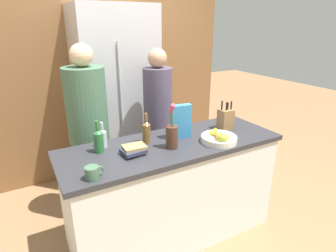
{
  "coord_description": "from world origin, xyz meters",
  "views": [
    {
      "loc": [
        -1.05,
        -1.81,
        1.83
      ],
      "look_at": [
        0.0,
        0.08,
        1.03
      ],
      "focal_mm": 30.0,
      "sensor_mm": 36.0,
      "label": 1
    }
  ],
  "objects_px": {
    "flower_vase": "(172,135)",
    "bottle_vinegar": "(103,137)",
    "fruit_bowl": "(219,138)",
    "book_stack": "(134,150)",
    "coffee_mug": "(93,173)",
    "person_at_sink": "(89,127)",
    "bottle_oil": "(99,140)",
    "refrigerator": "(117,99)",
    "knife_block": "(226,119)",
    "cereal_box": "(181,122)",
    "person_in_blue": "(158,117)",
    "bottle_wine": "(146,131)"
  },
  "relations": [
    {
      "from": "fruit_bowl",
      "to": "book_stack",
      "type": "xyz_separation_m",
      "value": [
        -0.69,
        0.14,
        -0.0
      ]
    },
    {
      "from": "knife_block",
      "to": "person_at_sink",
      "type": "relative_size",
      "value": 0.16
    },
    {
      "from": "refrigerator",
      "to": "book_stack",
      "type": "xyz_separation_m",
      "value": [
        -0.31,
        -1.23,
        -0.07
      ]
    },
    {
      "from": "person_at_sink",
      "to": "person_in_blue",
      "type": "xyz_separation_m",
      "value": [
        0.72,
        0.02,
        -0.03
      ]
    },
    {
      "from": "flower_vase",
      "to": "person_at_sink",
      "type": "height_order",
      "value": "person_at_sink"
    },
    {
      "from": "fruit_bowl",
      "to": "bottle_vinegar",
      "type": "xyz_separation_m",
      "value": [
        -0.85,
        0.37,
        0.05
      ]
    },
    {
      "from": "knife_block",
      "to": "bottle_vinegar",
      "type": "bearing_deg",
      "value": 172.28
    },
    {
      "from": "bottle_wine",
      "to": "refrigerator",
      "type": "bearing_deg",
      "value": 82.8
    },
    {
      "from": "cereal_box",
      "to": "coffee_mug",
      "type": "xyz_separation_m",
      "value": [
        -0.83,
        -0.31,
        -0.1
      ]
    },
    {
      "from": "person_at_sink",
      "to": "flower_vase",
      "type": "bearing_deg",
      "value": -46.54
    },
    {
      "from": "coffee_mug",
      "to": "bottle_vinegar",
      "type": "xyz_separation_m",
      "value": [
        0.2,
        0.44,
        0.04
      ]
    },
    {
      "from": "bottle_vinegar",
      "to": "bottle_oil",
      "type": "bearing_deg",
      "value": -124.52
    },
    {
      "from": "fruit_bowl",
      "to": "flower_vase",
      "type": "distance_m",
      "value": 0.41
    },
    {
      "from": "coffee_mug",
      "to": "book_stack",
      "type": "bearing_deg",
      "value": 29.69
    },
    {
      "from": "fruit_bowl",
      "to": "book_stack",
      "type": "relative_size",
      "value": 1.55
    },
    {
      "from": "flower_vase",
      "to": "bottle_vinegar",
      "type": "xyz_separation_m",
      "value": [
        -0.46,
        0.28,
        -0.03
      ]
    },
    {
      "from": "coffee_mug",
      "to": "person_at_sink",
      "type": "relative_size",
      "value": 0.07
    },
    {
      "from": "flower_vase",
      "to": "bottle_oil",
      "type": "height_order",
      "value": "flower_vase"
    },
    {
      "from": "book_stack",
      "to": "bottle_wine",
      "type": "bearing_deg",
      "value": 40.29
    },
    {
      "from": "bottle_wine",
      "to": "flower_vase",
      "type": "bearing_deg",
      "value": -55.74
    },
    {
      "from": "bottle_wine",
      "to": "coffee_mug",
      "type": "bearing_deg",
      "value": -146.57
    },
    {
      "from": "flower_vase",
      "to": "coffee_mug",
      "type": "bearing_deg",
      "value": -166.1
    },
    {
      "from": "fruit_bowl",
      "to": "bottle_oil",
      "type": "xyz_separation_m",
      "value": [
        -0.91,
        0.29,
        0.06
      ]
    },
    {
      "from": "knife_block",
      "to": "bottle_wine",
      "type": "distance_m",
      "value": 0.77
    },
    {
      "from": "bottle_wine",
      "to": "bottle_vinegar",
      "type": "bearing_deg",
      "value": 165.32
    },
    {
      "from": "bottle_vinegar",
      "to": "bottle_wine",
      "type": "distance_m",
      "value": 0.35
    },
    {
      "from": "knife_block",
      "to": "bottle_oil",
      "type": "bearing_deg",
      "value": 176.52
    },
    {
      "from": "bottle_wine",
      "to": "book_stack",
      "type": "bearing_deg",
      "value": -139.71
    },
    {
      "from": "bottle_oil",
      "to": "refrigerator",
      "type": "bearing_deg",
      "value": 64.01
    },
    {
      "from": "coffee_mug",
      "to": "bottle_oil",
      "type": "relative_size",
      "value": 0.5
    },
    {
      "from": "fruit_bowl",
      "to": "cereal_box",
      "type": "height_order",
      "value": "cereal_box"
    },
    {
      "from": "flower_vase",
      "to": "coffee_mug",
      "type": "relative_size",
      "value": 2.94
    },
    {
      "from": "refrigerator",
      "to": "bottle_oil",
      "type": "bearing_deg",
      "value": -115.99
    },
    {
      "from": "knife_block",
      "to": "coffee_mug",
      "type": "xyz_separation_m",
      "value": [
        -1.3,
        -0.29,
        -0.05
      ]
    },
    {
      "from": "bottle_wine",
      "to": "person_at_sink",
      "type": "xyz_separation_m",
      "value": [
        -0.34,
        0.5,
        -0.07
      ]
    },
    {
      "from": "book_stack",
      "to": "flower_vase",
      "type": "bearing_deg",
      "value": -7.87
    },
    {
      "from": "bottle_wine",
      "to": "person_at_sink",
      "type": "height_order",
      "value": "person_at_sink"
    },
    {
      "from": "knife_block",
      "to": "bottle_vinegar",
      "type": "xyz_separation_m",
      "value": [
        -1.1,
        0.15,
        -0.01
      ]
    },
    {
      "from": "bottle_oil",
      "to": "person_at_sink",
      "type": "xyz_separation_m",
      "value": [
        0.04,
        0.49,
        -0.07
      ]
    },
    {
      "from": "cereal_box",
      "to": "flower_vase",
      "type": "bearing_deg",
      "value": -139.67
    },
    {
      "from": "person_in_blue",
      "to": "bottle_wine",
      "type": "bearing_deg",
      "value": -142.99
    },
    {
      "from": "knife_block",
      "to": "person_in_blue",
      "type": "height_order",
      "value": "person_in_blue"
    },
    {
      "from": "knife_block",
      "to": "flower_vase",
      "type": "distance_m",
      "value": 0.65
    },
    {
      "from": "knife_block",
      "to": "bottle_oil",
      "type": "relative_size",
      "value": 1.07
    },
    {
      "from": "knife_block",
      "to": "cereal_box",
      "type": "height_order",
      "value": "cereal_box"
    },
    {
      "from": "flower_vase",
      "to": "book_stack",
      "type": "relative_size",
      "value": 1.91
    },
    {
      "from": "fruit_bowl",
      "to": "cereal_box",
      "type": "bearing_deg",
      "value": 132.86
    },
    {
      "from": "knife_block",
      "to": "bottle_wine",
      "type": "bearing_deg",
      "value": 175.4
    },
    {
      "from": "bottle_vinegar",
      "to": "coffee_mug",
      "type": "bearing_deg",
      "value": -114.5
    },
    {
      "from": "knife_block",
      "to": "bottle_oil",
      "type": "distance_m",
      "value": 1.16
    }
  ]
}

